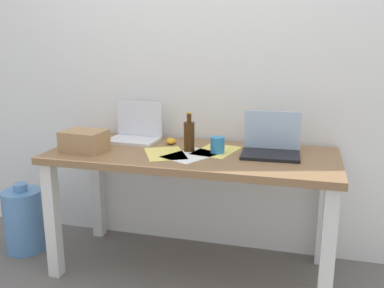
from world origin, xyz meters
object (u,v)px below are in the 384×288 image
laptop_right (271,146)px  computer_mouse (171,141)px  cardboard_box (84,141)px  water_cooler_jug (24,220)px  coffee_mug (218,145)px  laptop_left (135,132)px  beer_bottle (189,136)px  desk (192,170)px

laptop_right → computer_mouse: (-0.62, 0.10, -0.03)m
computer_mouse → cardboard_box: cardboard_box is taller
laptop_right → water_cooler_jug: (-1.58, -0.12, -0.58)m
cardboard_box → coffee_mug: 0.77m
cardboard_box → laptop_left: bearing=58.8°
computer_mouse → coffee_mug: 0.36m
computer_mouse → water_cooler_jug: bearing=-179.4°
laptop_right → beer_bottle: size_ratio=1.42×
desk → computer_mouse: computer_mouse is taller
computer_mouse → cardboard_box: 0.53m
beer_bottle → computer_mouse: size_ratio=2.31×
laptop_left → beer_bottle: size_ratio=1.40×
laptop_right → beer_bottle: bearing=-174.2°
desk → laptop_right: 0.47m
cardboard_box → coffee_mug: cardboard_box is taller
desk → computer_mouse: 0.28m
cardboard_box → coffee_mug: size_ratio=2.53×
desk → coffee_mug: coffee_mug is taller
computer_mouse → water_cooler_jug: size_ratio=0.22×
beer_bottle → water_cooler_jug: size_ratio=0.50×
computer_mouse → water_cooler_jug: computer_mouse is taller
desk → coffee_mug: size_ratio=17.35×
laptop_left → laptop_right: 0.88m
desk → water_cooler_jug: 1.21m
desk → laptop_left: size_ratio=5.10×
computer_mouse → coffee_mug: (0.33, -0.15, 0.03)m
desk → cardboard_box: size_ratio=6.87×
laptop_right → cardboard_box: bearing=-169.9°
laptop_left → beer_bottle: laptop_left is taller
water_cooler_jug → beer_bottle: bearing=3.6°
computer_mouse → coffee_mug: size_ratio=1.05×
water_cooler_jug → cardboard_box: bearing=-7.7°
laptop_left → computer_mouse: size_ratio=3.23×
desk → water_cooler_jug: (-1.14, -0.05, -0.42)m
desk → water_cooler_jug: size_ratio=3.55×
desk → computer_mouse: size_ratio=16.48×
beer_bottle → water_cooler_jug: (-1.12, -0.07, -0.62)m
cardboard_box → water_cooler_jug: (-0.52, 0.07, -0.59)m
desk → laptop_left: (-0.43, 0.19, 0.16)m
beer_bottle → coffee_mug: (0.17, 0.00, -0.05)m
beer_bottle → coffee_mug: 0.17m
laptop_left → laptop_right: size_ratio=0.98×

